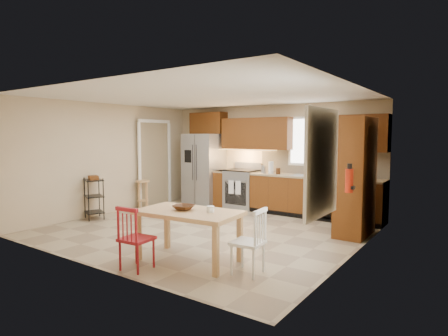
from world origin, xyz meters
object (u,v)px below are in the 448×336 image
dining_table (189,236)px  fire_extinguisher (349,181)px  refrigerator (204,169)px  range_stove (242,189)px  chair_red (137,238)px  bar_stool (143,194)px  pantry (355,177)px  chair_white (248,241)px  table_jar (210,211)px  table_bowl (184,210)px  soap_bottle (322,173)px  utility_cart (94,198)px

dining_table → fire_extinguisher: bearing=39.3°
refrigerator → range_stove: size_ratio=1.98×
chair_red → bar_stool: size_ratio=1.23×
dining_table → bar_stool: bearing=141.0°
chair_red → pantry: bearing=55.9°
fire_extinguisher → bar_stool: size_ratio=0.52×
chair_red → range_stove: bearing=98.9°
chair_red → chair_white: same height
bar_stool → refrigerator: bearing=80.3°
refrigerator → table_jar: size_ratio=15.76×
table_bowl → refrigerator: bearing=124.3°
range_stove → dining_table: size_ratio=0.63×
chair_white → bar_stool: 4.89m
refrigerator → soap_bottle: (3.18, -0.02, 0.09)m
chair_red → table_jar: size_ratio=7.39×
table_jar → table_bowl: bearing=-167.5°
soap_bottle → utility_cart: size_ratio=0.22×
soap_bottle → chair_white: soap_bottle is taller
range_stove → bar_stool: range_stove is taller
fire_extinguisher → chair_white: 1.95m
range_stove → dining_table: 4.01m
soap_bottle → utility_cart: bearing=-145.3°
range_stove → fire_extinguisher: fire_extinguisher is taller
soap_bottle → chair_white: bearing=-84.1°
dining_table → range_stove: bearing=106.0°
pantry → dining_table: (-1.53, -2.75, -0.70)m
pantry → dining_table: bearing=-119.1°
bar_stool → chair_red: bearing=-23.7°
chair_white → dining_table: bearing=87.8°
bar_stool → utility_cart: utility_cart is taller
soap_bottle → dining_table: size_ratio=0.13×
range_stove → bar_stool: bearing=-143.3°
fire_extinguisher → dining_table: size_ratio=0.25×
utility_cart → soap_bottle: bearing=58.7°
table_jar → dining_table: bearing=-164.1°
range_stove → table_jar: bearing=-64.1°
fire_extinguisher → chair_red: bearing=-131.5°
range_stove → pantry: (2.98, -0.99, 0.59)m
pantry → utility_cart: bearing=-159.4°
pantry → bar_stool: (-4.93, -0.47, -0.70)m
pantry → chair_white: pantry is taller
pantry → chair_red: size_ratio=2.46×
chair_red → utility_cart: utility_cart is taller
soap_bottle → fire_extinguisher: fire_extinguisher is taller
range_stove → soap_bottle: 2.10m
refrigerator → table_bowl: 4.45m
chair_red → utility_cart: 3.42m
table_bowl → bar_stool: bearing=145.4°
dining_table → soap_bottle: bearing=75.8°
fire_extinguisher → pantry: bearing=100.8°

